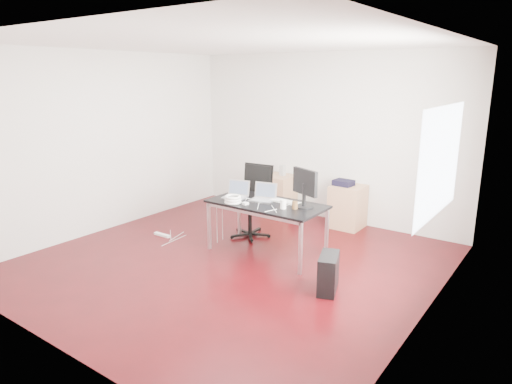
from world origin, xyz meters
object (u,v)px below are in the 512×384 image
Objects in this scene: desk at (267,207)px; filing_cabinet_right at (348,207)px; filing_cabinet_left at (279,194)px; office_chair at (253,197)px; pc_tower at (328,273)px.

desk reaches higher than filing_cabinet_right.
desk is at bearing -62.07° from filing_cabinet_left.
office_chair is 1.54× the size of filing_cabinet_right.
office_chair reaches higher than desk.
filing_cabinet_left is 1.56× the size of pc_tower.
filing_cabinet_left is (-0.30, 1.20, -0.26)m from office_chair.
office_chair is at bearing -130.78° from filing_cabinet_right.
office_chair is 1.54× the size of filing_cabinet_left.
filing_cabinet_right is (1.04, 1.20, -0.26)m from office_chair.
filing_cabinet_right reaches higher than pc_tower.
desk is at bearing -45.04° from office_chair.
desk is 1.43m from pc_tower.
pc_tower is at bearing -23.77° from desk.
filing_cabinet_left is 1.00× the size of filing_cabinet_right.
filing_cabinet_right is 2.39m from pc_tower.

